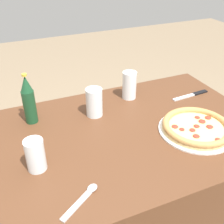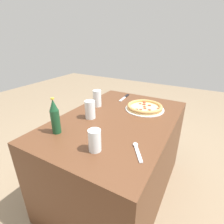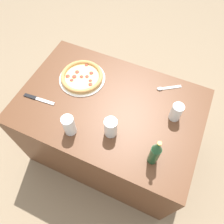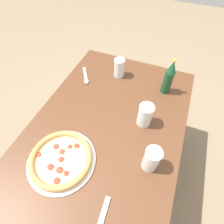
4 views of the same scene
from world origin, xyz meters
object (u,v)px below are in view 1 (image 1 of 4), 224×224
Objects in this scene: beer_bottle at (29,100)px; knife at (192,95)px; glass_cola at (94,104)px; glass_mango_juice at (36,157)px; spoon at (85,196)px; pizza_salami at (196,127)px; glass_iced_tea at (129,87)px.

knife is at bearing -5.88° from beer_bottle.
beer_bottle reaches higher than glass_cola.
knife is (0.57, -0.03, -0.06)m from glass_cola.
glass_mango_juice reaches higher than spoon.
glass_iced_tea is at bearing 108.67° from pizza_salami.
beer_bottle is at bearing 168.02° from glass_cola.
glass_mango_juice is 0.34m from beer_bottle.
glass_iced_tea is 0.73m from spoon.
glass_iced_tea is (-0.14, 0.41, 0.05)m from pizza_salami.
knife is (0.86, -0.09, -0.11)m from beer_bottle.
glass_iced_tea is 0.64× the size of knife.
glass_iced_tea reaches higher than glass_cola.
knife is at bearing 30.09° from spoon.
glass_cola is 0.61× the size of knife.
knife is at bearing -2.65° from glass_cola.
spoon is at bearing -81.21° from beer_bottle.
glass_cola is at bearing 39.39° from glass_mango_juice.
beer_bottle is at bearing 174.12° from knife.
glass_mango_juice is at bearing -164.68° from knife.
glass_cola is (-0.37, 0.31, 0.04)m from pizza_salami.
glass_mango_juice is (-0.57, -0.37, -0.01)m from glass_iced_tea.
pizza_salami is 0.61m from spoon.
pizza_salami is at bearing -40.14° from glass_cola.
pizza_salami is at bearing -71.33° from glass_iced_tea.
glass_mango_juice is at bearing -147.24° from glass_iced_tea.
beer_bottle is (-0.30, 0.06, 0.05)m from glass_cola.
glass_cola is at bearing 66.14° from spoon.
glass_cola is (0.33, 0.27, 0.00)m from glass_mango_juice.
glass_cola is 0.57m from knife.
glass_mango_juice is at bearing 120.57° from spoon.
glass_iced_tea reaches higher than spoon.
glass_iced_tea reaches higher than glass_mango_juice.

